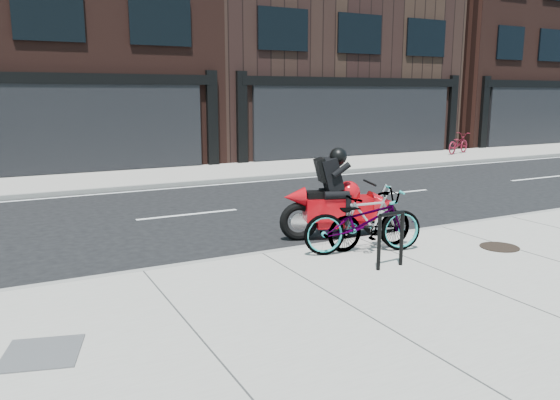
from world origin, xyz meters
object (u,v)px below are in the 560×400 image
bicycle_front (363,221)px  utility_grate (42,353)px  bicycle_far (458,143)px  bike_rack (391,235)px  manhole_cover (499,247)px  motorcycle (345,202)px  bicycle_rear (370,221)px

bicycle_front → utility_grate: bearing=120.9°
bicycle_far → utility_grate: bearing=104.2°
bike_rack → manhole_cover: (2.40, 0.00, -0.51)m
manhole_cover → utility_grate: 7.41m
utility_grate → motorcycle: bearing=26.5°
bike_rack → utility_grate: bike_rack is taller
manhole_cover → bike_rack: bearing=-180.0°
manhole_cover → utility_grate: (-7.39, -0.62, 0.00)m
bicycle_front → utility_grate: 5.33m
bicycle_rear → manhole_cover: 2.33m
bicycle_far → motorcycle: bearing=107.3°
bicycle_far → manhole_cover: 15.69m
bicycle_far → utility_grate: size_ratio=2.32×
bike_rack → bicycle_far: (13.02, 11.54, -0.06)m
manhole_cover → utility_grate: same height
bicycle_rear → manhole_cover: size_ratio=2.48×
motorcycle → manhole_cover: (1.75, -2.19, -0.58)m
bicycle_far → utility_grate: bicycle_far is taller
bicycle_rear → bicycle_front: bearing=-60.6°
bicycle_rear → bike_rack: bearing=-15.9°
bike_rack → bicycle_front: size_ratio=0.43×
bike_rack → motorcycle: motorcycle is taller
bicycle_front → bicycle_far: (12.91, 10.68, -0.08)m
utility_grate → manhole_cover: bearing=4.8°
bike_rack → manhole_cover: 2.46m
bicycle_front → utility_grate: bicycle_front is taller
motorcycle → manhole_cover: bearing=-34.2°
bicycle_rear → bicycle_far: bicycle_rear is taller
bicycle_far → manhole_cover: bicycle_far is taller
bicycle_far → manhole_cover: bearing=117.6°
motorcycle → bicycle_far: motorcycle is taller
manhole_cover → bicycle_far: bearing=47.4°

